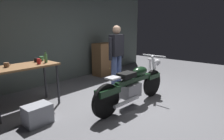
% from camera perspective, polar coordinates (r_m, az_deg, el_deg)
% --- Properties ---
extents(ground_plane, '(12.00, 12.00, 0.00)m').
position_cam_1_polar(ground_plane, '(4.22, 7.71, -9.93)').
color(ground_plane, slate).
extents(back_wall, '(8.00, 0.12, 3.10)m').
position_cam_1_polar(back_wall, '(5.91, -15.52, 11.66)').
color(back_wall, '#56605B').
rests_on(back_wall, ground_plane).
extents(workbench, '(1.30, 0.64, 0.90)m').
position_cam_1_polar(workbench, '(4.07, -25.35, -0.32)').
color(workbench, brown).
rests_on(workbench, ground_plane).
extents(motorcycle, '(2.19, 0.60, 1.00)m').
position_cam_1_polar(motorcycle, '(3.97, 6.40, -4.48)').
color(motorcycle, black).
rests_on(motorcycle, ground_plane).
extents(person_standing, '(0.57, 0.22, 1.67)m').
position_cam_1_polar(person_standing, '(5.04, 1.36, 4.85)').
color(person_standing, '#4E5F93').
rests_on(person_standing, ground_plane).
extents(shop_stool, '(0.32, 0.32, 0.64)m').
position_cam_1_polar(shop_stool, '(6.18, 12.14, 2.06)').
color(shop_stool, '#B2B2B7').
rests_on(shop_stool, ground_plane).
extents(wooden_dresser, '(0.80, 0.47, 1.10)m').
position_cam_1_polar(wooden_dresser, '(6.51, -2.25, 3.34)').
color(wooden_dresser, brown).
rests_on(wooden_dresser, ground_plane).
extents(storage_bin, '(0.44, 0.32, 0.34)m').
position_cam_1_polar(storage_bin, '(3.55, -21.61, -12.37)').
color(storage_bin, gray).
rests_on(storage_bin, ground_plane).
extents(mug_black_matte, '(0.11, 0.08, 0.09)m').
position_cam_1_polar(mug_black_matte, '(4.33, -22.00, 2.84)').
color(mug_black_matte, black).
rests_on(mug_black_matte, workbench).
extents(mug_brown_stoneware, '(0.12, 0.09, 0.09)m').
position_cam_1_polar(mug_brown_stoneware, '(4.00, -29.33, 1.36)').
color(mug_brown_stoneware, brown).
rests_on(mug_brown_stoneware, workbench).
extents(mug_green_speckled, '(0.12, 0.09, 0.10)m').
position_cam_1_polar(mug_green_speckled, '(4.42, -20.59, 3.24)').
color(mug_green_speckled, '#3D7F4C').
rests_on(mug_green_speckled, workbench).
extents(mug_red_diner, '(0.11, 0.07, 0.11)m').
position_cam_1_polar(mug_red_diner, '(4.05, -21.29, 2.44)').
color(mug_red_diner, red).
rests_on(mug_red_diner, workbench).
extents(bottle, '(0.06, 0.06, 0.24)m').
position_cam_1_polar(bottle, '(4.18, -19.43, 3.44)').
color(bottle, '#4C8C4C').
rests_on(bottle, workbench).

